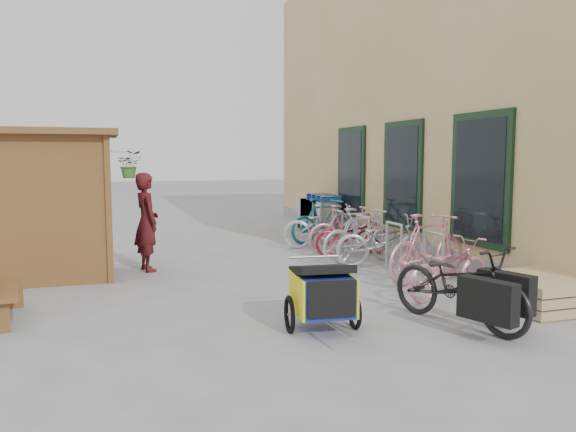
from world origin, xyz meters
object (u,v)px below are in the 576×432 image
object	(u,v)px
pallet_stack	(539,292)
bike_7	(324,221)
bike_1	(428,247)
cargo_bike	(462,285)
kiosk	(43,183)
bike_2	(384,241)
child_trailer	(322,291)
person_kiosk	(147,222)
bike_6	(325,226)
bike_3	(362,235)
bike_5	(348,229)
bike_4	(352,235)
shopping_carts	(317,209)
bike_0	(449,268)

from	to	relation	value
pallet_stack	bike_7	xyz separation A→B (m)	(-0.62, 6.00, 0.31)
bike_1	cargo_bike	bearing A→B (deg)	137.20
kiosk	bike_2	distance (m)	5.84
child_trailer	bike_7	xyz separation A→B (m)	(2.44, 6.01, 0.07)
pallet_stack	person_kiosk	distance (m)	6.24
bike_1	bike_6	xyz separation A→B (m)	(-0.32, 3.51, -0.07)
kiosk	bike_3	distance (m)	5.54
bike_6	cargo_bike	bearing A→B (deg)	-170.23
bike_3	bike_5	size ratio (longest dim) A/B	1.03
kiosk	bike_2	world-z (taller)	kiosk
bike_4	bike_7	world-z (taller)	bike_7
bike_4	bike_7	xyz separation A→B (m)	(0.05, 1.65, 0.11)
pallet_stack	bike_2	distance (m)	3.23
child_trailer	bike_4	distance (m)	4.97
kiosk	shopping_carts	bearing A→B (deg)	33.13
person_kiosk	bike_6	world-z (taller)	person_kiosk
bike_0	bike_3	world-z (taller)	bike_3
kiosk	bike_2	size ratio (longest dim) A/B	1.42
shopping_carts	person_kiosk	world-z (taller)	person_kiosk
person_kiosk	bike_5	xyz separation A→B (m)	(4.01, 0.46, -0.35)
bike_7	bike_5	bearing A→B (deg)	167.12
shopping_carts	bike_5	bearing A→B (deg)	-101.08
child_trailer	bike_1	bearing A→B (deg)	42.64
cargo_bike	bike_7	size ratio (longest dim) A/B	1.14
pallet_stack	bike_2	xyz separation A→B (m)	(-0.58, 3.17, 0.25)
cargo_bike	bike_5	distance (m)	4.99
bike_3	bike_5	xyz separation A→B (m)	(0.18, 1.02, -0.02)
cargo_bike	bike_4	world-z (taller)	cargo_bike
pallet_stack	child_trailer	world-z (taller)	child_trailer
bike_5	bike_6	bearing A→B (deg)	17.75
bike_1	bike_7	xyz separation A→B (m)	(-0.08, 4.19, -0.03)
cargo_bike	bike_0	xyz separation A→B (m)	(0.64, 1.19, -0.07)
cargo_bike	bike_5	xyz separation A→B (m)	(0.79, 4.92, 0.02)
child_trailer	person_kiosk	xyz separation A→B (m)	(-1.63, 4.09, 0.40)
shopping_carts	child_trailer	xyz separation A→B (m)	(-3.05, -7.98, -0.14)
bike_0	bike_6	distance (m)	4.50
cargo_bike	bike_7	distance (m)	6.44
cargo_bike	bike_2	world-z (taller)	cargo_bike
person_kiosk	shopping_carts	bearing A→B (deg)	-63.93
kiosk	child_trailer	bearing A→B (deg)	-50.25
bike_0	bike_1	xyz separation A→B (m)	(0.29, 0.99, 0.13)
bike_2	bike_7	xyz separation A→B (m)	(-0.03, 2.83, 0.05)
bike_0	bike_2	xyz separation A→B (m)	(0.24, 2.36, 0.04)
shopping_carts	bike_2	distance (m)	4.84
shopping_carts	cargo_bike	xyz separation A→B (m)	(-1.47, -8.35, -0.11)
bike_3	bike_0	bearing A→B (deg)	170.25
bike_3	bike_6	distance (m)	1.79
shopping_carts	bike_2	size ratio (longest dim) A/B	1.08
person_kiosk	bike_5	bearing A→B (deg)	-97.06
bike_0	bike_2	size ratio (longest dim) A/B	0.90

